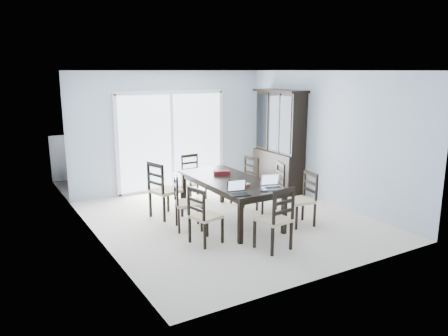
{
  "coord_description": "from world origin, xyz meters",
  "views": [
    {
      "loc": [
        -3.83,
        -6.3,
        2.61
      ],
      "look_at": [
        -0.12,
        0.0,
        0.96
      ],
      "focal_mm": 35.0,
      "sensor_mm": 36.0,
      "label": 1
    }
  ],
  "objects_px": {
    "chair_right_mid": "(275,182)",
    "chair_left_far": "(161,184)",
    "chair_left_near": "(201,210)",
    "game_box": "(222,173)",
    "dining_table": "(230,183)",
    "china_hutch": "(279,142)",
    "hot_tub": "(136,161)",
    "chair_end_near": "(278,212)",
    "laptop_silver": "(273,185)",
    "cell_phone": "(264,191)",
    "chair_left_mid": "(183,196)",
    "laptop_dark": "(239,191)",
    "chair_right_far": "(248,175)",
    "chair_right_near": "(305,193)",
    "chair_end_far": "(192,171)"
  },
  "relations": [
    {
      "from": "chair_right_mid",
      "to": "laptop_silver",
      "type": "xyz_separation_m",
      "value": [
        -0.65,
        -0.8,
        0.22
      ]
    },
    {
      "from": "china_hutch",
      "to": "chair_end_near",
      "type": "bearing_deg",
      "value": -127.61
    },
    {
      "from": "chair_right_near",
      "to": "chair_end_far",
      "type": "xyz_separation_m",
      "value": [
        -0.93,
        2.46,
        -0.01
      ]
    },
    {
      "from": "dining_table",
      "to": "game_box",
      "type": "bearing_deg",
      "value": 82.25
    },
    {
      "from": "chair_right_near",
      "to": "hot_tub",
      "type": "xyz_separation_m",
      "value": [
        -1.42,
        4.52,
        -0.09
      ]
    },
    {
      "from": "chair_right_near",
      "to": "chair_right_far",
      "type": "xyz_separation_m",
      "value": [
        -0.16,
        1.54,
        0.01
      ]
    },
    {
      "from": "chair_left_far",
      "to": "cell_phone",
      "type": "bearing_deg",
      "value": 16.81
    },
    {
      "from": "chair_right_far",
      "to": "laptop_silver",
      "type": "xyz_separation_m",
      "value": [
        -0.56,
        -1.58,
        0.24
      ]
    },
    {
      "from": "chair_left_near",
      "to": "game_box",
      "type": "distance_m",
      "value": 1.5
    },
    {
      "from": "chair_end_far",
      "to": "chair_right_near",
      "type": "bearing_deg",
      "value": 109.06
    },
    {
      "from": "dining_table",
      "to": "cell_phone",
      "type": "height_order",
      "value": "cell_phone"
    },
    {
      "from": "dining_table",
      "to": "laptop_dark",
      "type": "xyz_separation_m",
      "value": [
        -0.38,
        -0.89,
        0.13
      ]
    },
    {
      "from": "game_box",
      "to": "laptop_silver",
      "type": "bearing_deg",
      "value": -79.64
    },
    {
      "from": "chair_left_far",
      "to": "laptop_silver",
      "type": "height_order",
      "value": "chair_left_far"
    },
    {
      "from": "laptop_silver",
      "to": "chair_left_mid",
      "type": "bearing_deg",
      "value": 158.47
    },
    {
      "from": "chair_right_far",
      "to": "chair_end_far",
      "type": "relative_size",
      "value": 1.03
    },
    {
      "from": "chair_right_mid",
      "to": "game_box",
      "type": "xyz_separation_m",
      "value": [
        -0.88,
        0.44,
        0.2
      ]
    },
    {
      "from": "chair_left_far",
      "to": "cell_phone",
      "type": "relative_size",
      "value": 10.1
    },
    {
      "from": "chair_end_near",
      "to": "hot_tub",
      "type": "distance_m",
      "value": 5.21
    },
    {
      "from": "chair_right_mid",
      "to": "cell_phone",
      "type": "relative_size",
      "value": 9.34
    },
    {
      "from": "laptop_dark",
      "to": "hot_tub",
      "type": "xyz_separation_m",
      "value": [
        -0.04,
        4.59,
        -0.33
      ]
    },
    {
      "from": "laptop_dark",
      "to": "chair_right_far",
      "type": "bearing_deg",
      "value": 65.62
    },
    {
      "from": "chair_end_near",
      "to": "chair_end_far",
      "type": "xyz_separation_m",
      "value": [
        0.17,
        3.15,
        -0.04
      ]
    },
    {
      "from": "dining_table",
      "to": "chair_end_far",
      "type": "xyz_separation_m",
      "value": [
        0.07,
        1.64,
        -0.12
      ]
    },
    {
      "from": "chair_left_far",
      "to": "game_box",
      "type": "bearing_deg",
      "value": 56.76
    },
    {
      "from": "chair_end_near",
      "to": "laptop_silver",
      "type": "bearing_deg",
      "value": 52.02
    },
    {
      "from": "chair_right_far",
      "to": "dining_table",
      "type": "bearing_deg",
      "value": 120.13
    },
    {
      "from": "china_hutch",
      "to": "laptop_dark",
      "type": "bearing_deg",
      "value": -138.26
    },
    {
      "from": "dining_table",
      "to": "china_hutch",
      "type": "xyz_separation_m",
      "value": [
        2.02,
        1.25,
        0.4
      ]
    },
    {
      "from": "china_hutch",
      "to": "game_box",
      "type": "xyz_separation_m",
      "value": [
        -1.97,
        -0.87,
        -0.28
      ]
    },
    {
      "from": "chair_right_mid",
      "to": "chair_left_far",
      "type": "bearing_deg",
      "value": 87.26
    },
    {
      "from": "china_hutch",
      "to": "chair_right_near",
      "type": "height_order",
      "value": "china_hutch"
    },
    {
      "from": "china_hutch",
      "to": "laptop_dark",
      "type": "xyz_separation_m",
      "value": [
        -2.4,
        -2.14,
        -0.27
      ]
    },
    {
      "from": "laptop_silver",
      "to": "hot_tub",
      "type": "height_order",
      "value": "laptop_silver"
    },
    {
      "from": "dining_table",
      "to": "chair_left_near",
      "type": "bearing_deg",
      "value": -142.51
    },
    {
      "from": "chair_right_far",
      "to": "chair_end_far",
      "type": "bearing_deg",
      "value": 29.55
    },
    {
      "from": "laptop_silver",
      "to": "hot_tub",
      "type": "relative_size",
      "value": 0.17
    },
    {
      "from": "chair_end_near",
      "to": "game_box",
      "type": "relative_size",
      "value": 3.81
    },
    {
      "from": "dining_table",
      "to": "hot_tub",
      "type": "distance_m",
      "value": 3.72
    },
    {
      "from": "hot_tub",
      "to": "chair_end_far",
      "type": "bearing_deg",
      "value": -76.57
    },
    {
      "from": "laptop_silver",
      "to": "hot_tub",
      "type": "bearing_deg",
      "value": 113.87
    },
    {
      "from": "chair_right_mid",
      "to": "hot_tub",
      "type": "bearing_deg",
      "value": 39.17
    },
    {
      "from": "chair_right_mid",
      "to": "cell_phone",
      "type": "distance_m",
      "value": 1.26
    },
    {
      "from": "cell_phone",
      "to": "chair_left_mid",
      "type": "bearing_deg",
      "value": 159.61
    },
    {
      "from": "chair_left_near",
      "to": "china_hutch",
      "type": "bearing_deg",
      "value": 110.9
    },
    {
      "from": "dining_table",
      "to": "chair_left_near",
      "type": "height_order",
      "value": "chair_left_near"
    },
    {
      "from": "chair_end_far",
      "to": "chair_right_far",
      "type": "bearing_deg",
      "value": 128.17
    },
    {
      "from": "chair_right_mid",
      "to": "laptop_silver",
      "type": "height_order",
      "value": "chair_right_mid"
    },
    {
      "from": "chair_left_near",
      "to": "chair_left_far",
      "type": "xyz_separation_m",
      "value": [
        -0.05,
        1.45,
        0.08
      ]
    },
    {
      "from": "laptop_silver",
      "to": "game_box",
      "type": "distance_m",
      "value": 1.27
    }
  ]
}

